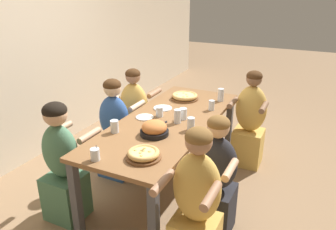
% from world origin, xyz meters
% --- Properties ---
extents(ground_plane, '(18.00, 18.00, 0.00)m').
position_xyz_m(ground_plane, '(0.00, 0.00, 0.00)').
color(ground_plane, '#896B4C').
rests_on(ground_plane, ground).
extents(restaurant_back_panel, '(10.00, 0.06, 3.20)m').
position_xyz_m(restaurant_back_panel, '(0.00, 1.85, 1.60)').
color(restaurant_back_panel, beige).
rests_on(restaurant_back_panel, ground).
extents(dining_table, '(2.15, 0.86, 0.80)m').
position_xyz_m(dining_table, '(0.00, 0.00, 0.71)').
color(dining_table, brown).
rests_on(dining_table, ground).
extents(pizza_board_main, '(0.28, 0.28, 0.06)m').
position_xyz_m(pizza_board_main, '(-0.79, -0.16, 0.83)').
color(pizza_board_main, brown).
rests_on(pizza_board_main, dining_table).
extents(pizza_board_second, '(0.32, 0.32, 0.06)m').
position_xyz_m(pizza_board_second, '(0.65, 0.09, 0.83)').
color(pizza_board_second, brown).
rests_on(pizza_board_second, dining_table).
extents(skillet_bowl, '(0.38, 0.26, 0.14)m').
position_xyz_m(skillet_bowl, '(-0.37, -0.04, 0.85)').
color(skillet_bowl, black).
rests_on(skillet_bowl, dining_table).
extents(empty_plate_a, '(0.18, 0.18, 0.02)m').
position_xyz_m(empty_plate_a, '(-0.06, 0.24, 0.80)').
color(empty_plate_a, white).
rests_on(empty_plate_a, dining_table).
extents(empty_plate_b, '(0.20, 0.20, 0.02)m').
position_xyz_m(empty_plate_b, '(0.25, 0.19, 0.80)').
color(empty_plate_b, white).
rests_on(empty_plate_b, dining_table).
extents(cocktail_glass_blue, '(0.07, 0.07, 0.12)m').
position_xyz_m(cocktail_glass_blue, '(-0.98, 0.16, 0.84)').
color(cocktail_glass_blue, silver).
rests_on(cocktail_glass_blue, dining_table).
extents(drinking_glass_a, '(0.07, 0.07, 0.15)m').
position_xyz_m(drinking_glass_a, '(0.77, -0.31, 0.87)').
color(drinking_glass_a, silver).
rests_on(drinking_glass_a, dining_table).
extents(drinking_glass_b, '(0.06, 0.06, 0.11)m').
position_xyz_m(drinking_glass_b, '(0.45, -0.31, 0.85)').
color(drinking_glass_b, silver).
rests_on(drinking_glass_b, dining_table).
extents(drinking_glass_c, '(0.07, 0.07, 0.12)m').
position_xyz_m(drinking_glass_c, '(-0.13, -0.30, 0.85)').
color(drinking_glass_c, silver).
rests_on(drinking_glass_c, dining_table).
extents(drinking_glass_d, '(0.08, 0.08, 0.12)m').
position_xyz_m(drinking_glass_d, '(0.08, -0.13, 0.85)').
color(drinking_glass_d, silver).
rests_on(drinking_glass_d, dining_table).
extents(drinking_glass_e, '(0.08, 0.08, 0.10)m').
position_xyz_m(drinking_glass_e, '(0.04, 0.12, 0.84)').
color(drinking_glass_e, silver).
rests_on(drinking_glass_e, dining_table).
extents(drinking_glass_f, '(0.07, 0.07, 0.14)m').
position_xyz_m(drinking_glass_f, '(-0.03, -0.12, 0.86)').
color(drinking_glass_f, silver).
rests_on(drinking_glass_f, dining_table).
extents(drinking_glass_g, '(0.08, 0.08, 0.12)m').
position_xyz_m(drinking_glass_g, '(-0.48, 0.31, 0.85)').
color(drinking_glass_g, silver).
rests_on(drinking_glass_g, dining_table).
extents(diner_far_midright, '(0.51, 0.40, 1.16)m').
position_xyz_m(diner_far_midright, '(0.41, 0.65, 0.52)').
color(diner_far_midright, gold).
rests_on(diner_far_midright, ground).
extents(diner_near_left, '(0.51, 0.40, 1.19)m').
position_xyz_m(diner_near_left, '(-0.88, -0.65, 0.54)').
color(diner_near_left, gold).
rests_on(diner_near_left, ground).
extents(diner_far_left, '(0.51, 0.40, 1.16)m').
position_xyz_m(diner_far_left, '(-0.85, 0.65, 0.54)').
color(diner_far_left, '#477556').
rests_on(diner_far_left, ground).
extents(diner_near_right, '(0.51, 0.40, 1.17)m').
position_xyz_m(diner_near_right, '(0.88, -0.65, 0.53)').
color(diner_near_right, gold).
rests_on(diner_near_right, ground).
extents(diner_near_midleft, '(0.51, 0.40, 1.11)m').
position_xyz_m(diner_near_midleft, '(-0.43, -0.65, 0.50)').
color(diner_near_midleft, '#232328').
rests_on(diner_near_midleft, ground).
extents(diner_far_center, '(0.51, 0.40, 1.15)m').
position_xyz_m(diner_far_center, '(-0.01, 0.65, 0.52)').
color(diner_far_center, '#2D5193').
rests_on(diner_far_center, ground).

